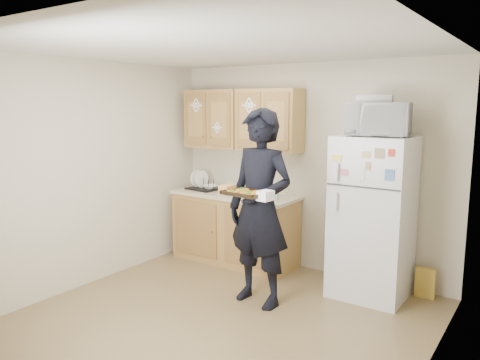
# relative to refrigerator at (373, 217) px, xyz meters

# --- Properties ---
(floor) EXTENTS (3.60, 3.60, 0.00)m
(floor) POSITION_rel_refrigerator_xyz_m (-0.95, -1.43, -0.85)
(floor) COLOR brown
(floor) RESTS_ON ground
(ceiling) EXTENTS (3.60, 3.60, 0.00)m
(ceiling) POSITION_rel_refrigerator_xyz_m (-0.95, -1.43, 1.65)
(ceiling) COLOR silver
(ceiling) RESTS_ON wall_back
(wall_back) EXTENTS (3.60, 0.04, 2.50)m
(wall_back) POSITION_rel_refrigerator_xyz_m (-0.95, 0.37, 0.40)
(wall_back) COLOR beige
(wall_back) RESTS_ON floor
(wall_front) EXTENTS (3.60, 0.04, 2.50)m
(wall_front) POSITION_rel_refrigerator_xyz_m (-0.95, -3.23, 0.40)
(wall_front) COLOR beige
(wall_front) RESTS_ON floor
(wall_left) EXTENTS (0.04, 3.60, 2.50)m
(wall_left) POSITION_rel_refrigerator_xyz_m (-2.75, -1.43, 0.40)
(wall_left) COLOR beige
(wall_left) RESTS_ON floor
(wall_right) EXTENTS (0.04, 3.60, 2.50)m
(wall_right) POSITION_rel_refrigerator_xyz_m (0.85, -1.43, 0.40)
(wall_right) COLOR beige
(wall_right) RESTS_ON floor
(refrigerator) EXTENTS (0.75, 0.70, 1.70)m
(refrigerator) POSITION_rel_refrigerator_xyz_m (0.00, 0.00, 0.00)
(refrigerator) COLOR silver
(refrigerator) RESTS_ON floor
(base_cabinet) EXTENTS (1.60, 0.60, 0.86)m
(base_cabinet) POSITION_rel_refrigerator_xyz_m (-1.80, 0.05, -0.42)
(base_cabinet) COLOR #966033
(base_cabinet) RESTS_ON floor
(countertop) EXTENTS (1.64, 0.64, 0.04)m
(countertop) POSITION_rel_refrigerator_xyz_m (-1.80, 0.05, 0.03)
(countertop) COLOR beige
(countertop) RESTS_ON base_cabinet
(upper_cab_left) EXTENTS (0.80, 0.33, 0.75)m
(upper_cab_left) POSITION_rel_refrigerator_xyz_m (-2.20, 0.18, 0.98)
(upper_cab_left) COLOR #966033
(upper_cab_left) RESTS_ON wall_back
(upper_cab_right) EXTENTS (0.80, 0.33, 0.75)m
(upper_cab_right) POSITION_rel_refrigerator_xyz_m (-1.38, 0.18, 0.98)
(upper_cab_right) COLOR #966033
(upper_cab_right) RESTS_ON wall_back
(cereal_box) EXTENTS (0.20, 0.07, 0.32)m
(cereal_box) POSITION_rel_refrigerator_xyz_m (0.52, 0.24, -0.69)
(cereal_box) COLOR #DBCB4D
(cereal_box) RESTS_ON floor
(person) EXTENTS (0.77, 0.54, 1.98)m
(person) POSITION_rel_refrigerator_xyz_m (-0.86, -0.85, 0.14)
(person) COLOR black
(person) RESTS_ON floor
(baking_tray) EXTENTS (0.43, 0.33, 0.04)m
(baking_tray) POSITION_rel_refrigerator_xyz_m (-0.84, -1.15, 0.34)
(baking_tray) COLOR black
(baking_tray) RESTS_ON person
(pizza_front_left) EXTENTS (0.13, 0.13, 0.02)m
(pizza_front_left) POSITION_rel_refrigerator_xyz_m (-0.94, -1.20, 0.36)
(pizza_front_left) COLOR orange
(pizza_front_left) RESTS_ON baking_tray
(pizza_front_right) EXTENTS (0.13, 0.13, 0.02)m
(pizza_front_right) POSITION_rel_refrigerator_xyz_m (-0.75, -1.22, 0.36)
(pizza_front_right) COLOR orange
(pizza_front_right) RESTS_ON baking_tray
(pizza_back_left) EXTENTS (0.13, 0.13, 0.02)m
(pizza_back_left) POSITION_rel_refrigerator_xyz_m (-0.92, -1.07, 0.36)
(pizza_back_left) COLOR orange
(pizza_back_left) RESTS_ON baking_tray
(pizza_back_right) EXTENTS (0.13, 0.13, 0.02)m
(pizza_back_right) POSITION_rel_refrigerator_xyz_m (-0.74, -1.09, 0.36)
(pizza_back_right) COLOR orange
(pizza_back_right) RESTS_ON baking_tray
(pizza_center) EXTENTS (0.13, 0.13, 0.02)m
(pizza_center) POSITION_rel_refrigerator_xyz_m (-0.84, -1.15, 0.36)
(pizza_center) COLOR orange
(pizza_center) RESTS_ON baking_tray
(microwave) EXTENTS (0.67, 0.51, 0.34)m
(microwave) POSITION_rel_refrigerator_xyz_m (0.03, -0.05, 1.02)
(microwave) COLOR silver
(microwave) RESTS_ON refrigerator
(foil_pan) EXTENTS (0.38, 0.30, 0.07)m
(foil_pan) POSITION_rel_refrigerator_xyz_m (-0.02, -0.02, 1.22)
(foil_pan) COLOR #AEADB4
(foil_pan) RESTS_ON microwave
(dish_rack) EXTENTS (0.45, 0.36, 0.17)m
(dish_rack) POSITION_rel_refrigerator_xyz_m (-2.30, 0.04, 0.13)
(dish_rack) COLOR black
(dish_rack) RESTS_ON countertop
(bowl) EXTENTS (0.22, 0.22, 0.05)m
(bowl) POSITION_rel_refrigerator_xyz_m (-2.19, 0.04, 0.09)
(bowl) COLOR silver
(bowl) RESTS_ON dish_rack
(soap_bottle) EXTENTS (0.11, 0.11, 0.20)m
(soap_bottle) POSITION_rel_refrigerator_xyz_m (-1.18, -0.02, 0.15)
(soap_bottle) COLOR silver
(soap_bottle) RESTS_ON countertop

